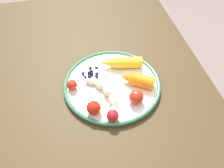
{
  "coord_description": "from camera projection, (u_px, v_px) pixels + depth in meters",
  "views": [
    {
      "loc": [
        0.5,
        -0.06,
        1.33
      ],
      "look_at": [
        0.01,
        0.05,
        0.75
      ],
      "focal_mm": 39.39,
      "sensor_mm": 36.0,
      "label": 1
    }
  ],
  "objects": [
    {
      "name": "dining_table",
      "position": [
        98.0,
        105.0,
        0.85
      ],
      "size": [
        1.15,
        0.74,
        0.74
      ],
      "color": "#44341C",
      "rests_on": "ground_plane"
    },
    {
      "name": "plate",
      "position": [
        112.0,
        85.0,
        0.77
      ],
      "size": [
        0.3,
        0.3,
        0.02
      ],
      "color": "white",
      "rests_on": "dining_table"
    },
    {
      "name": "banana",
      "position": [
        106.0,
        93.0,
        0.73
      ],
      "size": [
        0.16,
        0.09,
        0.03
      ],
      "color": "beige",
      "rests_on": "plate"
    },
    {
      "name": "carrot_orange",
      "position": [
        137.0,
        80.0,
        0.75
      ],
      "size": [
        0.09,
        0.11,
        0.04
      ],
      "color": "orange",
      "rests_on": "plate"
    },
    {
      "name": "carrot_yellow",
      "position": [
        121.0,
        63.0,
        0.8
      ],
      "size": [
        0.06,
        0.14,
        0.04
      ],
      "color": "yellow",
      "rests_on": "plate"
    },
    {
      "name": "blueberry_pile",
      "position": [
        91.0,
        73.0,
        0.79
      ],
      "size": [
        0.06,
        0.06,
        0.02
      ],
      "color": "#191638",
      "rests_on": "plate"
    },
    {
      "name": "tomato_near",
      "position": [
        113.0,
        116.0,
        0.67
      ],
      "size": [
        0.03,
        0.03,
        0.03
      ],
      "primitive_type": "sphere",
      "color": "red",
      "rests_on": "plate"
    },
    {
      "name": "tomato_mid",
      "position": [
        136.0,
        97.0,
        0.71
      ],
      "size": [
        0.04,
        0.04,
        0.04
      ],
      "primitive_type": "sphere",
      "color": "red",
      "rests_on": "plate"
    },
    {
      "name": "tomato_far",
      "position": [
        72.0,
        84.0,
        0.75
      ],
      "size": [
        0.03,
        0.03,
        0.03
      ],
      "primitive_type": "sphere",
      "color": "red",
      "rests_on": "plate"
    },
    {
      "name": "tomato_extra",
      "position": [
        94.0,
        108.0,
        0.68
      ],
      "size": [
        0.04,
        0.04,
        0.04
      ],
      "primitive_type": "sphere",
      "color": "red",
      "rests_on": "plate"
    }
  ]
}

